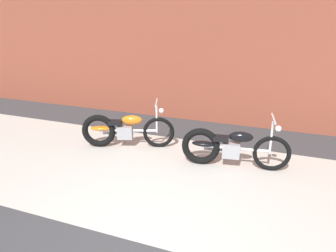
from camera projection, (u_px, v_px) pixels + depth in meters
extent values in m
plane|color=#38383A|center=(137.00, 242.00, 3.87)|extent=(80.00, 80.00, 0.00)
cube|color=#B2ADA3|center=(180.00, 178.00, 5.42)|extent=(36.00, 3.50, 0.01)
cube|color=brown|center=(226.00, 4.00, 7.45)|extent=(36.00, 0.50, 6.00)
torus|color=black|center=(159.00, 132.00, 6.60)|extent=(0.67, 0.30, 0.68)
torus|color=black|center=(99.00, 131.00, 6.62)|extent=(0.73, 0.36, 0.73)
cylinder|color=silver|center=(129.00, 130.00, 6.60)|extent=(1.18, 0.46, 0.06)
cube|color=#99999E|center=(125.00, 132.00, 6.62)|extent=(0.37, 0.31, 0.28)
ellipsoid|color=orange|center=(132.00, 120.00, 6.52)|extent=(0.48, 0.33, 0.20)
ellipsoid|color=orange|center=(101.00, 128.00, 6.60)|extent=(0.47, 0.32, 0.10)
cube|color=black|center=(115.00, 122.00, 6.55)|extent=(0.33, 0.28, 0.08)
cylinder|color=silver|center=(157.00, 119.00, 6.50)|extent=(0.06, 0.06, 0.62)
cylinder|color=silver|center=(156.00, 102.00, 6.38)|extent=(0.22, 0.56, 0.03)
sphere|color=white|center=(161.00, 111.00, 6.44)|extent=(0.11, 0.11, 0.11)
cylinder|color=silver|center=(115.00, 133.00, 6.79)|extent=(0.54, 0.24, 0.06)
torus|color=black|center=(272.00, 154.00, 5.58)|extent=(0.68, 0.18, 0.68)
torus|color=black|center=(201.00, 146.00, 5.83)|extent=(0.74, 0.23, 0.73)
cylinder|color=silver|center=(236.00, 148.00, 5.70)|extent=(1.23, 0.23, 0.06)
cube|color=#99999E|center=(231.00, 150.00, 5.72)|extent=(0.35, 0.26, 0.28)
ellipsoid|color=black|center=(241.00, 137.00, 5.60)|extent=(0.46, 0.25, 0.20)
ellipsoid|color=black|center=(203.00, 144.00, 5.80)|extent=(0.46, 0.24, 0.10)
cube|color=black|center=(221.00, 138.00, 5.69)|extent=(0.31, 0.24, 0.08)
cylinder|color=silver|center=(271.00, 138.00, 5.48)|extent=(0.05, 0.05, 0.62)
cylinder|color=silver|center=(274.00, 119.00, 5.36)|extent=(0.12, 0.58, 0.03)
sphere|color=white|center=(278.00, 129.00, 5.40)|extent=(0.11, 0.11, 0.11)
cylinder|color=silver|center=(218.00, 150.00, 5.94)|extent=(0.55, 0.14, 0.06)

